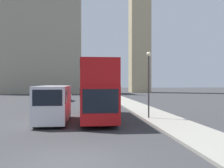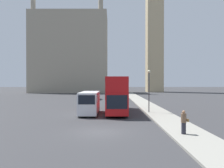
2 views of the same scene
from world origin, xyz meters
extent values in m
plane|color=#333335|center=(0.00, 0.00, 0.00)|extent=(300.00, 300.00, 0.00)
cube|color=tan|center=(17.31, 67.60, 23.87)|extent=(6.03, 6.03, 47.74)
cube|color=#9E937F|center=(-14.59, 63.96, 14.36)|extent=(27.34, 13.52, 28.72)
cube|color=#B71114|center=(1.43, 10.79, 1.50)|extent=(2.45, 10.51, 2.41)
cube|color=#B71114|center=(1.43, 10.79, 3.57)|extent=(2.45, 10.30, 1.74)
cube|color=black|center=(1.43, 10.79, 2.28)|extent=(2.49, 10.09, 0.55)
cube|color=black|center=(1.43, 10.79, 4.07)|extent=(2.49, 9.88, 0.55)
cube|color=black|center=(1.43, 5.52, 1.79)|extent=(2.15, 0.03, 1.44)
cylinder|color=black|center=(0.55, 7.11, 0.54)|extent=(0.68, 1.09, 1.09)
cylinder|color=black|center=(2.31, 7.11, 0.54)|extent=(0.68, 1.09, 1.09)
cylinder|color=black|center=(0.55, 14.47, 0.54)|extent=(0.68, 1.09, 1.09)
cylinder|color=black|center=(2.31, 14.47, 0.54)|extent=(0.68, 1.09, 1.09)
cube|color=silver|center=(-1.78, 9.20, 1.43)|extent=(2.10, 6.10, 2.46)
cube|color=black|center=(-1.78, 6.14, 1.98)|extent=(1.79, 0.02, 0.99)
cube|color=black|center=(-1.78, 7.22, 1.98)|extent=(2.13, 1.10, 0.79)
cylinder|color=black|center=(-2.56, 7.13, 0.37)|extent=(0.53, 0.74, 0.74)
cylinder|color=black|center=(-0.99, 7.13, 0.37)|extent=(0.53, 0.74, 0.74)
cylinder|color=black|center=(-2.56, 11.28, 0.37)|extent=(0.53, 0.74, 0.74)
cylinder|color=black|center=(-0.99, 11.28, 0.37)|extent=(0.53, 0.74, 0.74)
cylinder|color=#38383D|center=(5.46, 9.82, 2.55)|extent=(0.12, 0.12, 4.81)
sphere|color=beige|center=(5.46, 9.82, 5.14)|extent=(0.36, 0.36, 0.36)
cube|color=silver|center=(-2.71, 31.10, 0.56)|extent=(1.72, 4.44, 0.82)
cube|color=black|center=(-2.71, 31.21, 1.29)|extent=(1.55, 2.13, 0.62)
cylinder|color=black|center=(-3.38, 29.68, 0.31)|extent=(0.38, 0.62, 0.62)
cylinder|color=black|center=(-2.04, 29.68, 0.31)|extent=(0.38, 0.62, 0.62)
cylinder|color=black|center=(-3.38, 32.52, 0.31)|extent=(0.38, 0.62, 0.62)
cylinder|color=black|center=(-2.04, 32.52, 0.31)|extent=(0.38, 0.62, 0.62)
camera|label=1|loc=(0.56, -9.31, 2.86)|focal=40.00mm
camera|label=2|loc=(0.92, -16.92, 3.87)|focal=35.00mm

